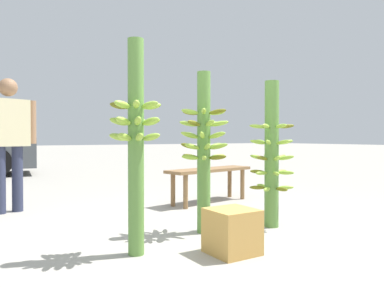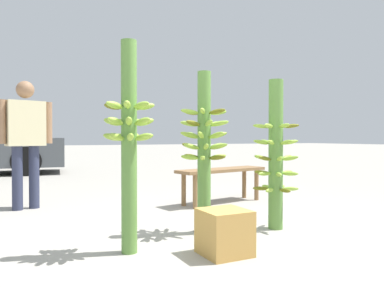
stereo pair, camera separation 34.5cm
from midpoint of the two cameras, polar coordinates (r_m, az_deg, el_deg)
name	(u,v)px [view 1 (the left image)]	position (r m, az deg, el deg)	size (l,w,h in m)	color
ground_plane	(222,241)	(3.30, 1.47, -14.67)	(80.00, 80.00, 0.00)	#9E998E
banana_stalk_left	(136,141)	(2.89, -11.95, 0.46)	(0.41, 0.41, 1.64)	#5B8C3D
banana_stalk_center	(204,147)	(3.48, -1.02, -0.49)	(0.47, 0.47, 1.50)	#5B8C3D
banana_stalk_right	(272,155)	(3.77, 9.50, -1.61)	(0.44, 0.45, 1.45)	#5B8C3D
vendor_person	(8,133)	(5.00, -28.00, 1.42)	(0.66, 0.30, 1.59)	#2D334C
market_bench	(210,174)	(5.12, 0.77, -4.61)	(1.38, 0.57, 0.47)	olive
produce_crate	(232,231)	(2.94, 2.71, -13.18)	(0.34, 0.34, 0.34)	#C69347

